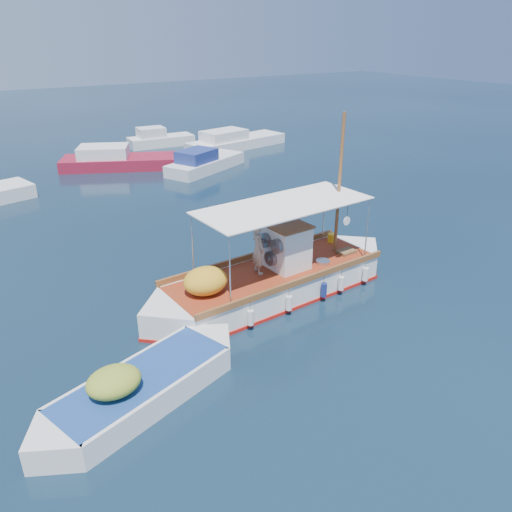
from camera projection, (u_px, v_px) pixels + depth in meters
ground at (274, 296)px, 18.68m from camera, size 160.00×160.00×0.00m
fishing_caique at (273, 280)px, 18.56m from camera, size 10.86×3.43×6.63m
dinghy at (141, 390)px, 13.30m from camera, size 6.42×3.31×1.65m
bg_boat_n at (119, 161)px, 35.71m from camera, size 8.83×6.13×1.80m
bg_boat_ne at (204, 164)px, 35.01m from camera, size 6.78×4.74×1.80m
bg_boat_e at (234, 142)px, 41.67m from camera, size 9.21×4.09×1.80m
bg_boat_far_n at (159, 140)px, 42.45m from camera, size 5.56×2.35×1.80m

